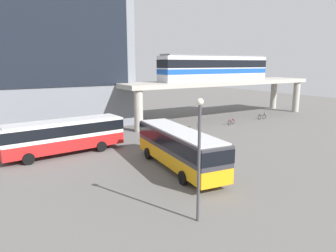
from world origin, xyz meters
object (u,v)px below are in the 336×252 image
at_px(bicycle_orange, 184,129).
at_px(bicycle_red, 231,122).
at_px(bus_secondary, 64,133).
at_px(pedestrian_walking_across, 199,128).
at_px(station_building, 31,48).
at_px(bus_main, 179,145).
at_px(pedestrian_waiting_near_stop, 154,137).
at_px(train, 215,68).
at_px(bicycle_black, 262,117).

relative_size(bicycle_orange, bicycle_red, 0.98).
bearing_deg(bus_secondary, pedestrian_walking_across, -1.01).
bearing_deg(station_building, bus_main, -76.30).
distance_m(bicycle_red, pedestrian_waiting_near_stop, 14.85).
distance_m(train, bus_main, 24.99).
bearing_deg(pedestrian_walking_across, bicycle_black, 12.90).
xyz_separation_m(bicycle_red, pedestrian_waiting_near_stop, (-14.38, -3.69, 0.41)).
bearing_deg(bicycle_orange, bus_main, -126.54).
bearing_deg(bicycle_orange, bus_secondary, -172.65).
height_order(bus_main, bicycle_black, bus_main).
height_order(bicycle_black, bicycle_red, same).
xyz_separation_m(bus_main, bicycle_black, (23.37, 12.11, -1.63)).
distance_m(bicycle_black, pedestrian_waiting_near_stop, 21.69).
bearing_deg(bus_secondary, pedestrian_waiting_near_stop, -7.94).
bearing_deg(bus_main, pedestrian_walking_across, 45.00).
bearing_deg(bicycle_orange, station_building, 133.82).
bearing_deg(station_building, pedestrian_walking_across, -48.80).
relative_size(bicycle_orange, pedestrian_waiting_near_stop, 1.03).
bearing_deg(pedestrian_walking_across, bus_secondary, 178.99).
distance_m(station_building, bicycle_black, 34.30).
xyz_separation_m(bus_secondary, bicycle_red, (23.21, 2.45, -1.63)).
bearing_deg(pedestrian_walking_across, bus_main, -135.00).
bearing_deg(train, bicycle_black, -38.84).
height_order(bicycle_black, pedestrian_waiting_near_stop, pedestrian_waiting_near_stop).
height_order(bus_secondary, pedestrian_waiting_near_stop, bus_secondary).
xyz_separation_m(bus_secondary, pedestrian_waiting_near_stop, (8.83, -1.23, -1.22)).
bearing_deg(station_building, bicycle_black, -25.11).
height_order(bicycle_red, pedestrian_walking_across, pedestrian_walking_across).
bearing_deg(pedestrian_waiting_near_stop, train, 29.51).
xyz_separation_m(pedestrian_waiting_near_stop, pedestrian_walking_across, (6.66, 0.96, 0.04)).
distance_m(train, bicycle_black, 10.33).
bearing_deg(pedestrian_waiting_near_stop, bicycle_red, 14.38).
xyz_separation_m(train, bicycle_orange, (-9.61, -5.69, -7.37)).
distance_m(station_building, pedestrian_walking_across, 24.85).
bearing_deg(bus_secondary, bicycle_red, 6.04).
bearing_deg(bus_secondary, bicycle_orange, 7.35).
distance_m(bicycle_orange, bicycle_red, 8.38).
bearing_deg(pedestrian_waiting_near_stop, bus_secondary, 172.06).
distance_m(station_building, bicycle_orange, 23.15).
relative_size(bus_main, bicycle_black, 6.29).
bearing_deg(bicycle_orange, pedestrian_walking_across, -73.46).
height_order(bus_secondary, pedestrian_walking_across, bus_secondary).
xyz_separation_m(station_building, pedestrian_walking_across, (15.12, -17.27, -9.51)).
relative_size(bus_main, pedestrian_waiting_near_stop, 6.87).
relative_size(station_building, pedestrian_walking_across, 13.62).
bearing_deg(bicycle_red, bicycle_black, 5.10).
distance_m(station_building, bus_main, 28.07).
bearing_deg(pedestrian_waiting_near_stop, bicycle_orange, 27.63).
bearing_deg(station_building, bicycle_red, -32.49).
bearing_deg(pedestrian_waiting_near_stop, bicycle_black, 11.44).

